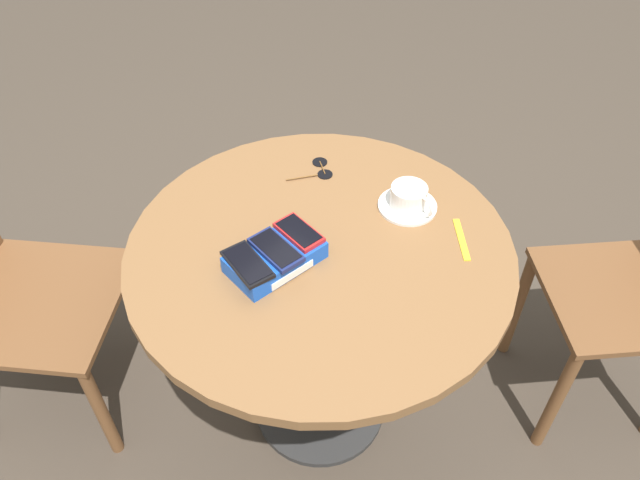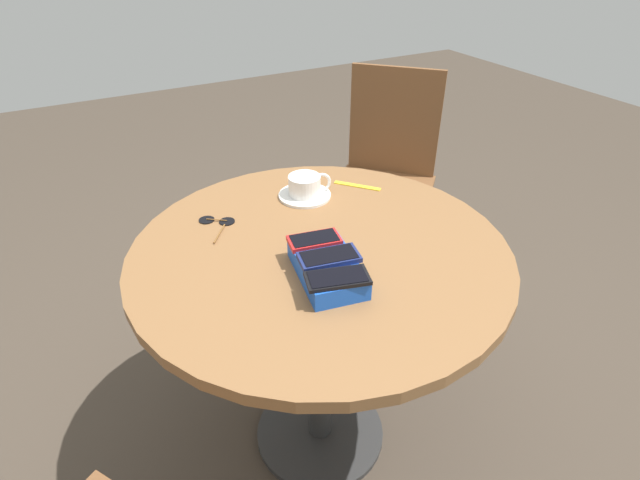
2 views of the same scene
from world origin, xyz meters
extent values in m
plane|color=#42382D|center=(0.00, 0.00, 0.00)|extent=(8.00, 8.00, 0.00)
cylinder|color=#2D2D2D|center=(0.00, 0.00, 0.01)|extent=(0.40, 0.40, 0.02)
cylinder|color=#2D2D2D|center=(0.00, 0.00, 0.36)|extent=(0.07, 0.07, 0.68)
cylinder|color=brown|center=(0.00, 0.00, 0.71)|extent=(0.93, 0.93, 0.03)
cube|color=blue|center=(-0.11, 0.04, 0.75)|extent=(0.23, 0.16, 0.04)
cube|color=white|center=(-0.12, -0.02, 0.74)|extent=(0.12, 0.02, 0.02)
cube|color=black|center=(-0.18, 0.06, 0.78)|extent=(0.10, 0.15, 0.01)
cube|color=black|center=(-0.18, 0.06, 0.78)|extent=(0.09, 0.13, 0.00)
cube|color=navy|center=(-0.11, 0.04, 0.78)|extent=(0.09, 0.14, 0.01)
cube|color=black|center=(-0.11, 0.04, 0.79)|extent=(0.08, 0.13, 0.00)
cube|color=red|center=(-0.04, 0.03, 0.78)|extent=(0.08, 0.13, 0.01)
cube|color=black|center=(-0.04, 0.03, 0.79)|extent=(0.07, 0.12, 0.00)
cylinder|color=white|center=(0.25, -0.09, 0.73)|extent=(0.15, 0.15, 0.01)
cylinder|color=white|center=(0.25, -0.09, 0.76)|extent=(0.09, 0.09, 0.06)
cylinder|color=tan|center=(0.25, -0.09, 0.79)|extent=(0.08, 0.08, 0.00)
torus|color=white|center=(0.24, -0.13, 0.76)|extent=(0.02, 0.06, 0.06)
cube|color=yellow|center=(0.23, -0.25, 0.73)|extent=(0.12, 0.10, 0.00)
cylinder|color=black|center=(0.25, 0.20, 0.73)|extent=(0.04, 0.04, 0.00)
cylinder|color=black|center=(0.22, 0.16, 0.73)|extent=(0.04, 0.04, 0.00)
cylinder|color=brown|center=(0.24, 0.18, 0.73)|extent=(0.04, 0.05, 0.00)
cylinder|color=brown|center=(0.17, 0.20, 0.73)|extent=(0.07, 0.06, 0.00)
cube|color=brown|center=(0.57, -0.59, 0.47)|extent=(0.55, 0.55, 0.02)
cube|color=brown|center=(0.70, -0.73, 0.70)|extent=(0.28, 0.27, 0.44)
cylinder|color=brown|center=(0.58, -0.35, 0.23)|extent=(0.04, 0.04, 0.46)
cylinder|color=brown|center=(0.33, -0.59, 0.23)|extent=(0.04, 0.04, 0.46)
cylinder|color=brown|center=(0.81, -0.60, 0.23)|extent=(0.04, 0.04, 0.46)
cylinder|color=brown|center=(0.56, -0.84, 0.23)|extent=(0.04, 0.04, 0.46)
camera|label=1|loc=(-0.82, -0.66, 1.78)|focal=35.00mm
camera|label=2|loc=(-0.88, 0.48, 1.41)|focal=28.00mm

